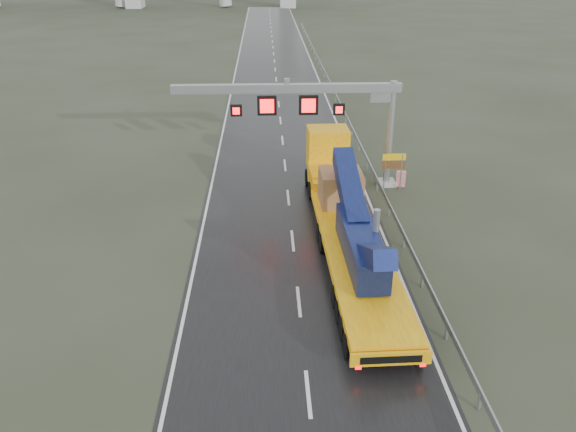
{
  "coord_description": "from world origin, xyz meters",
  "views": [
    {
      "loc": [
        -1.4,
        -17.88,
        15.14
      ],
      "look_at": [
        -0.4,
        6.67,
        3.2
      ],
      "focal_mm": 35.0,
      "sensor_mm": 36.0,
      "label": 1
    }
  ],
  "objects_px": {
    "sign_gantry": "(319,106)",
    "striped_barrier": "(401,179)",
    "exit_sign_pair": "(394,164)",
    "heavy_haul_truck": "(344,203)"
  },
  "relations": [
    {
      "from": "heavy_haul_truck",
      "to": "striped_barrier",
      "type": "distance_m",
      "value": 8.51
    },
    {
      "from": "sign_gantry",
      "to": "exit_sign_pair",
      "type": "relative_size",
      "value": 5.58
    },
    {
      "from": "sign_gantry",
      "to": "exit_sign_pair",
      "type": "height_order",
      "value": "sign_gantry"
    },
    {
      "from": "sign_gantry",
      "to": "heavy_haul_truck",
      "type": "xyz_separation_m",
      "value": [
        0.83,
        -7.12,
        -3.73
      ]
    },
    {
      "from": "heavy_haul_truck",
      "to": "striped_barrier",
      "type": "xyz_separation_m",
      "value": [
        4.91,
        6.82,
        -1.34
      ]
    },
    {
      "from": "sign_gantry",
      "to": "exit_sign_pair",
      "type": "distance_m",
      "value": 6.32
    },
    {
      "from": "exit_sign_pair",
      "to": "striped_barrier",
      "type": "bearing_deg",
      "value": 41.65
    },
    {
      "from": "sign_gantry",
      "to": "exit_sign_pair",
      "type": "bearing_deg",
      "value": -11.24
    },
    {
      "from": "heavy_haul_truck",
      "to": "exit_sign_pair",
      "type": "relative_size",
      "value": 7.8
    },
    {
      "from": "sign_gantry",
      "to": "striped_barrier",
      "type": "height_order",
      "value": "sign_gantry"
    }
  ]
}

